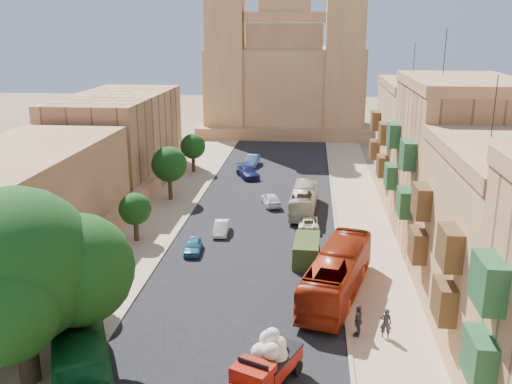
% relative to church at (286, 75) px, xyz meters
% --- Properties ---
extents(road_surface, '(14.00, 140.00, 0.01)m').
position_rel_church_xyz_m(road_surface, '(0.00, -48.61, -9.51)').
color(road_surface, black).
rests_on(road_surface, ground).
extents(sidewalk_east, '(5.00, 140.00, 0.01)m').
position_rel_church_xyz_m(sidewalk_east, '(9.50, -48.61, -9.51)').
color(sidewalk_east, tan).
rests_on(sidewalk_east, ground).
extents(sidewalk_west, '(5.00, 140.00, 0.01)m').
position_rel_church_xyz_m(sidewalk_west, '(-9.50, -48.61, -9.51)').
color(sidewalk_west, tan).
rests_on(sidewalk_west, ground).
extents(kerb_east, '(0.25, 140.00, 0.12)m').
position_rel_church_xyz_m(kerb_east, '(7.00, -48.61, -9.46)').
color(kerb_east, tan).
rests_on(kerb_east, ground).
extents(kerb_west, '(0.25, 140.00, 0.12)m').
position_rel_church_xyz_m(kerb_west, '(-7.00, -48.61, -9.46)').
color(kerb_west, tan).
rests_on(kerb_west, ground).
extents(townhouse_b, '(9.00, 14.00, 14.90)m').
position_rel_church_xyz_m(townhouse_b, '(15.95, -67.61, -3.86)').
color(townhouse_b, '#B47E51').
rests_on(townhouse_b, ground).
extents(townhouse_c, '(9.00, 14.00, 17.40)m').
position_rel_church_xyz_m(townhouse_c, '(15.95, -53.61, -2.61)').
color(townhouse_c, tan).
rests_on(townhouse_c, ground).
extents(townhouse_d, '(9.00, 14.00, 15.90)m').
position_rel_church_xyz_m(townhouse_d, '(15.95, -39.61, -3.36)').
color(townhouse_d, '#B47E51').
rests_on(townhouse_d, ground).
extents(west_wall, '(1.00, 40.00, 1.80)m').
position_rel_church_xyz_m(west_wall, '(-12.50, -58.61, -8.62)').
color(west_wall, '#B47E51').
rests_on(west_wall, ground).
extents(west_building_low, '(10.00, 28.00, 8.40)m').
position_rel_church_xyz_m(west_building_low, '(-18.00, -60.61, -5.32)').
color(west_building_low, '#A06E45').
rests_on(west_building_low, ground).
extents(west_building_mid, '(10.00, 22.00, 10.00)m').
position_rel_church_xyz_m(west_building_mid, '(-18.00, -34.61, -4.52)').
color(west_building_mid, tan).
rests_on(west_building_mid, ground).
extents(church, '(28.00, 22.50, 36.30)m').
position_rel_church_xyz_m(church, '(0.00, 0.00, 0.00)').
color(church, '#B47E51').
rests_on(church, ground).
extents(ficus_tree, '(10.29, 9.46, 10.29)m').
position_rel_church_xyz_m(ficus_tree, '(-9.41, -74.61, -3.44)').
color(ficus_tree, '#35261A').
rests_on(ficus_tree, ground).
extents(street_tree_a, '(3.18, 3.18, 4.89)m').
position_rel_church_xyz_m(street_tree_a, '(-10.00, -66.61, -6.24)').
color(street_tree_a, '#35261A').
rests_on(street_tree_a, ground).
extents(street_tree_b, '(2.72, 2.72, 4.18)m').
position_rel_church_xyz_m(street_tree_b, '(-10.00, -54.61, -6.73)').
color(street_tree_b, '#35261A').
rests_on(street_tree_b, ground).
extents(street_tree_c, '(3.68, 3.68, 5.65)m').
position_rel_church_xyz_m(street_tree_c, '(-10.00, -42.61, -5.72)').
color(street_tree_c, '#35261A').
rests_on(street_tree_c, ground).
extents(street_tree_d, '(3.12, 3.12, 4.80)m').
position_rel_church_xyz_m(street_tree_d, '(-10.00, -30.61, -6.30)').
color(street_tree_d, '#35261A').
rests_on(street_tree_d, ground).
extents(red_truck, '(3.81, 5.45, 3.03)m').
position_rel_church_xyz_m(red_truck, '(2.52, -74.18, -8.18)').
color(red_truck, maroon).
rests_on(red_truck, ground).
extents(olive_pickup, '(2.14, 4.42, 1.80)m').
position_rel_church_xyz_m(olive_pickup, '(4.42, -57.71, -8.64)').
color(olive_pickup, '#35491B').
rests_on(olive_pickup, ground).
extents(bus_green_north, '(7.04, 11.26, 3.12)m').
position_rel_church_xyz_m(bus_green_north, '(-6.50, -75.17, -7.96)').
color(bus_green_north, '#115421').
rests_on(bus_green_north, ground).
extents(bus_red_east, '(5.51, 11.82, 3.21)m').
position_rel_church_xyz_m(bus_red_east, '(6.50, -63.40, -7.91)').
color(bus_red_east, maroon).
rests_on(bus_red_east, ground).
extents(bus_cream_east, '(2.72, 9.38, 2.58)m').
position_rel_church_xyz_m(bus_cream_east, '(4.00, -45.39, -8.22)').
color(bus_cream_east, beige).
rests_on(bus_cream_east, ground).
extents(car_blue_a, '(1.55, 3.35, 1.11)m').
position_rel_church_xyz_m(car_blue_a, '(-4.68, -56.81, -8.96)').
color(car_blue_a, teal).
rests_on(car_blue_a, ground).
extents(car_white_a, '(1.31, 3.42, 1.11)m').
position_rel_church_xyz_m(car_white_a, '(-3.10, -52.30, -8.96)').
color(car_white_a, white).
rests_on(car_white_a, ground).
extents(car_cream, '(2.01, 4.04, 1.10)m').
position_rel_church_xyz_m(car_cream, '(4.48, -50.14, -8.97)').
color(car_cream, beige).
rests_on(car_cream, ground).
extents(car_dkblue, '(3.64, 5.12, 1.38)m').
position_rel_church_xyz_m(car_dkblue, '(-2.93, -32.81, -8.83)').
color(car_dkblue, '#151C52').
rests_on(car_dkblue, ground).
extents(car_white_b, '(2.55, 4.14, 1.32)m').
position_rel_church_xyz_m(car_white_b, '(0.65, -43.71, -8.86)').
color(car_white_b, silver).
rests_on(car_white_b, ground).
extents(car_blue_b, '(1.76, 4.30, 1.39)m').
position_rel_church_xyz_m(car_blue_b, '(-3.04, -26.66, -8.82)').
color(car_blue_b, '#557AC6').
rests_on(car_blue_b, ground).
extents(pedestrian_a, '(0.73, 0.54, 1.86)m').
position_rel_church_xyz_m(pedestrian_a, '(9.14, -68.57, -8.59)').
color(pedestrian_a, '#2A272D').
rests_on(pedestrian_a, ground).
extents(pedestrian_c, '(0.83, 1.25, 1.98)m').
position_rel_church_xyz_m(pedestrian_c, '(7.56, -68.53, -8.53)').
color(pedestrian_c, '#302F37').
rests_on(pedestrian_c, ground).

